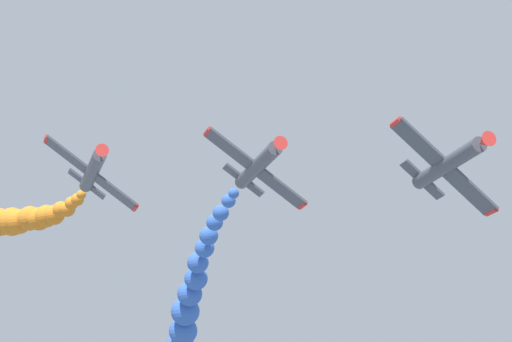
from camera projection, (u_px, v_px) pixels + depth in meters
name	position (u px, v px, depth m)	size (l,w,h in m)	color
airplane_left_inner	(449.00, 163.00, 66.29)	(7.53, 10.35, 6.45)	#474C56
airplane_right_inner	(258.00, 165.00, 72.39)	(8.07, 10.35, 5.72)	#474C56
smoke_trail_right_inner	(187.00, 320.00, 94.39)	(3.77, 27.31, 14.14)	blue
airplane_left_outer	(93.00, 170.00, 78.03)	(8.07, 10.35, 5.73)	#474C56
smoke_trail_left_outer	(8.00, 221.00, 101.41)	(10.77, 27.80, 5.28)	orange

